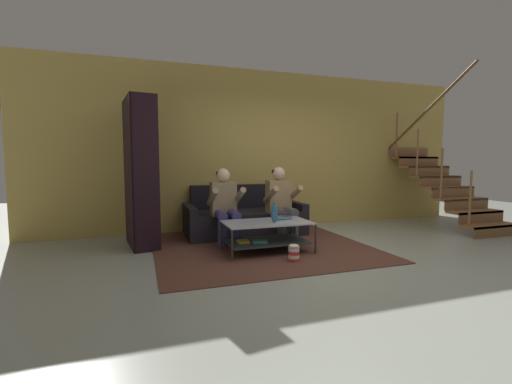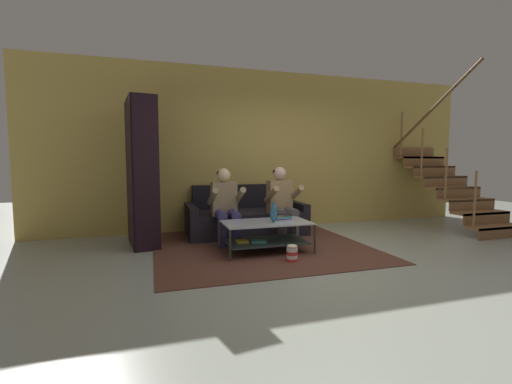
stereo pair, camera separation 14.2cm
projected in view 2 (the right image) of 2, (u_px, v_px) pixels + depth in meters
ground at (335, 262)px, 4.23m from camera, size 16.80×16.80×0.00m
back_partition at (270, 150)px, 6.44m from camera, size 8.40×0.12×2.90m
staircase_run at (435, 170)px, 6.73m from camera, size 1.02×2.89×2.84m
couch at (245, 218)px, 5.87m from camera, size 1.97×0.95×0.82m
person_seated_left at (225, 203)px, 5.17m from camera, size 0.50×0.58×1.13m
person_seated_right at (282, 200)px, 5.44m from camera, size 0.50×0.58×1.15m
coffee_table at (265, 232)px, 4.65m from camera, size 1.18×0.66×0.42m
area_rug at (257, 243)px, 5.17m from camera, size 3.00×3.20×0.01m
vase at (273, 213)px, 4.60m from camera, size 0.09×0.09×0.27m
book_stack at (282, 216)px, 4.84m from camera, size 0.25×0.19×0.09m
bookshelf at (140, 192)px, 5.01m from camera, size 0.49×0.97×2.14m
popcorn_tub at (292, 253)px, 4.21m from camera, size 0.14×0.14×0.22m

